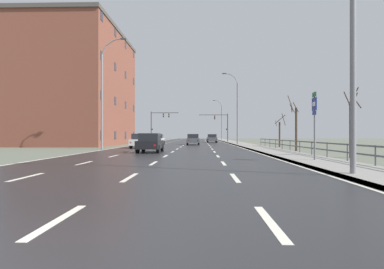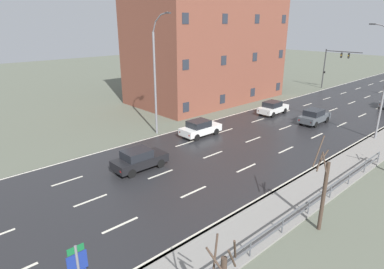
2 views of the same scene
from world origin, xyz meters
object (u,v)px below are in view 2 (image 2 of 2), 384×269
Objects in this scene: street_lamp_midground at (383,85)px; car_far_right at (200,128)px; car_distant at (139,159)px; car_near_right at (273,108)px; car_near_left at (314,116)px; traffic_signal_left at (333,62)px; brick_building at (207,39)px; street_lamp_left_bank at (156,78)px.

car_far_right is (-11.60, -11.40, -4.27)m from street_lamp_midground.
car_far_right is 1.00× the size of car_distant.
car_near_right and car_near_left have the same top height.
traffic_signal_left is 1.52× the size of car_far_right.
street_lamp_midground is 0.50× the size of brick_building.
car_near_left is at bearing 66.36° from car_far_right.
traffic_signal_left is 31.84m from car_far_right.
street_lamp_midground is at bearing -55.29° from traffic_signal_left.
car_near_left is (8.67, 14.43, -4.68)m from street_lamp_left_bank.
car_near_right is at bearing 76.24° from street_lamp_left_bank.
traffic_signal_left is at bearing 88.41° from street_lamp_left_bank.
street_lamp_left_bank is 1.79× the size of traffic_signal_left.
street_lamp_midground reaches higher than traffic_signal_left.
car_near_left is at bearing -68.61° from traffic_signal_left.
brick_building is at bearing 117.92° from street_lamp_left_bank.
car_far_right is at bearing -92.52° from car_near_right.
traffic_signal_left is at bearing 95.03° from car_far_right.
car_distant and car_near_left have the same top height.
street_lamp_midground is 24.53m from traffic_signal_left.
car_far_right is at bearing -85.73° from traffic_signal_left.
car_near_right is 1.00× the size of car_near_left.
street_lamp_midground is 16.82m from car_far_right.
street_lamp_left_bank reaches higher than car_distant.
traffic_signal_left is 21.47m from car_near_left.
car_distant is 25.35m from brick_building.
brick_building reaches higher than car_distant.
street_lamp_left_bank is at bearing -105.29° from car_near_right.
street_lamp_midground is 22.74m from brick_building.
car_near_left is (5.37, 11.84, 0.00)m from car_far_right.
car_near_right is 1.01× the size of car_distant.
car_distant is (5.67, -5.93, -4.68)m from street_lamp_left_bank.
traffic_signal_left is (0.95, 34.15, -1.15)m from street_lamp_left_bank.
street_lamp_left_bank is at bearing 133.96° from car_distant.
car_near_left is (-6.24, 0.44, -4.27)m from street_lamp_midground.
car_far_right is 0.99× the size of car_near_right.
car_near_right is (2.56, -19.82, -3.53)m from traffic_signal_left.
car_distant is at bearing -46.28° from street_lamp_left_bank.
street_lamp_midground reaches higher than car_far_right.
car_far_right is at bearing 105.77° from car_distant.
car_distant is at bearing -73.72° from car_far_right.
street_lamp_left_bank is 9.45m from car_distant.
street_lamp_left_bank is 0.54× the size of brick_building.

